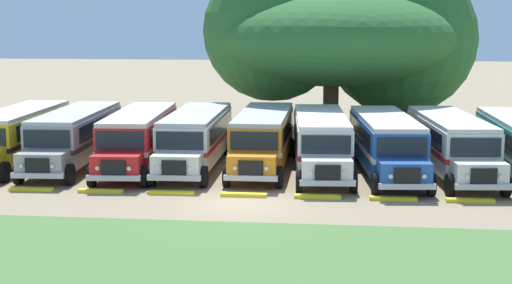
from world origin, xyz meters
TOP-DOWN VIEW (x-y plane):
  - ground_plane at (0.00, 0.00)m, footprint 220.00×220.00m
  - foreground_grass_strip at (0.00, -6.62)m, footprint 80.00×8.08m
  - parked_bus_slot_0 at (-12.85, 7.89)m, footprint 3.05×10.89m
  - parked_bus_slot_1 at (-9.67, 7.71)m, footprint 3.10×10.89m
  - parked_bus_slot_2 at (-6.23, 7.57)m, footprint 3.29×10.93m
  - parked_bus_slot_3 at (-3.30, 7.88)m, footprint 2.86×10.86m
  - parked_bus_slot_4 at (0.17, 8.22)m, footprint 2.71×10.84m
  - parked_bus_slot_5 at (3.15, 7.55)m, footprint 3.38×10.95m
  - parked_bus_slot_6 at (6.36, 7.25)m, footprint 3.60×10.98m
  - parked_bus_slot_7 at (9.53, 7.53)m, footprint 3.60×10.98m
  - curb_wheelstop_1 at (-9.53, 1.54)m, footprint 2.00×0.36m
  - curb_wheelstop_2 at (-6.35, 1.54)m, footprint 2.00×0.36m
  - curb_wheelstop_3 at (-3.18, 1.54)m, footprint 2.00×0.36m
  - curb_wheelstop_4 at (0.00, 1.54)m, footprint 2.00×0.36m
  - curb_wheelstop_5 at (3.18, 1.54)m, footprint 2.00×0.36m
  - curb_wheelstop_6 at (6.35, 1.54)m, footprint 2.00×0.36m
  - curb_wheelstop_7 at (9.53, 1.54)m, footprint 2.00×0.36m
  - broad_shade_tree at (4.02, 20.11)m, footprint 17.65×17.56m

SIDE VIEW (x-z plane):
  - ground_plane at x=0.00m, z-range 0.00..0.00m
  - foreground_grass_strip at x=0.00m, z-range 0.00..0.01m
  - curb_wheelstop_1 at x=-9.53m, z-range 0.00..0.15m
  - curb_wheelstop_2 at x=-6.35m, z-range 0.00..0.15m
  - curb_wheelstop_3 at x=-3.18m, z-range 0.00..0.15m
  - curb_wheelstop_4 at x=0.00m, z-range 0.00..0.15m
  - curb_wheelstop_5 at x=3.18m, z-range 0.00..0.15m
  - curb_wheelstop_6 at x=6.35m, z-range 0.00..0.15m
  - curb_wheelstop_7 at x=9.53m, z-range 0.00..0.15m
  - parked_bus_slot_0 at x=-12.85m, z-range 0.17..2.99m
  - parked_bus_slot_1 at x=-9.67m, z-range 0.17..2.99m
  - parked_bus_slot_2 at x=-6.23m, z-range 0.17..2.99m
  - parked_bus_slot_3 at x=-3.30m, z-range 0.17..2.99m
  - parked_bus_slot_4 at x=0.17m, z-range 0.17..2.99m
  - parked_bus_slot_5 at x=3.15m, z-range 0.17..2.99m
  - parked_bus_slot_6 at x=6.36m, z-range 0.17..2.99m
  - parked_bus_slot_7 at x=9.53m, z-range 0.17..2.99m
  - broad_shade_tree at x=4.02m, z-range 0.86..12.23m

